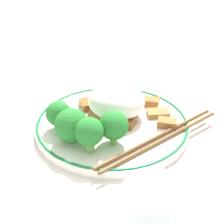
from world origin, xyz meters
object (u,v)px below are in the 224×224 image
Objects in this scene: broccoli_back_right at (89,132)px; chopsticks at (160,138)px; broccoli_back_left at (59,114)px; broccoli_mid_left at (114,126)px; plate at (112,125)px; broccoli_back_center at (72,125)px; drinking_glass at (154,222)px.

chopsticks is at bearing 32.58° from broccoli_back_right.
broccoli_mid_left is at bearing -5.30° from broccoli_back_left.
broccoli_back_left is 0.16m from chopsticks.
plate is at bearing 111.14° from broccoli_mid_left.
broccoli_back_right is 0.04m from broccoli_mid_left.
broccoli_back_right is at bearing -147.42° from chopsticks.
broccoli_back_left is 0.89× the size of broccoli_back_center.
broccoli_mid_left reaches higher than chopsticks.
broccoli_back_left is 0.09m from broccoli_mid_left.
broccoli_back_left is 0.90× the size of broccoli_back_right.
chopsticks is 0.20m from drinking_glass.
broccoli_back_left is at bearing 138.40° from drinking_glass.
plate is 4.67× the size of broccoli_mid_left.
drinking_glass is (0.10, -0.16, -0.00)m from broccoli_mid_left.
broccoli_back_center is 0.04m from broccoli_back_right.
broccoli_back_right reaches higher than chopsticks.
plate is 0.09m from broccoli_back_center.
drinking_glass is at bearing -80.00° from chopsticks.
drinking_glass is (0.19, -0.17, 0.00)m from broccoli_back_left.
broccoli_back_center and broccoli_back_right have the same top height.
broccoli_back_left is 0.54× the size of drinking_glass.
drinking_glass reaches higher than broccoli_back_left.
broccoli_back_right is at bearing 133.32° from drinking_glass.
broccoli_back_left is 0.04m from broccoli_back_center.
broccoli_back_left reaches higher than plate.
broccoli_back_right is (0.03, -0.01, 0.00)m from broccoli_back_center.
broccoli_back_left is 0.91× the size of broccoli_mid_left.
plate is 4.64× the size of broccoli_back_right.
broccoli_back_center is at bearing -119.20° from plate.
plate is 0.25m from drinking_glass.
broccoli_mid_left reaches higher than broccoli_back_left.
broccoli_back_right is at bearing -20.59° from broccoli_back_center.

